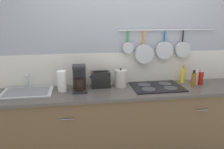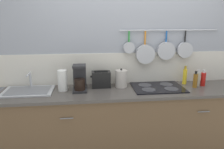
% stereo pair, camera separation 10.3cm
% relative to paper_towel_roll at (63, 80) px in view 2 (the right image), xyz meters
% --- Properties ---
extents(wall_back, '(7.20, 0.15, 2.60)m').
position_rel_paper_towel_roll_xyz_m(wall_back, '(0.83, 0.25, 0.23)').
color(wall_back, '#999EA8').
rests_on(wall_back, ground_plane).
extents(cabinet_base, '(3.08, 0.55, 0.89)m').
position_rel_paper_towel_roll_xyz_m(cabinet_base, '(0.83, -0.07, -0.60)').
color(cabinet_base, brown).
rests_on(cabinet_base, ground_plane).
extents(countertop, '(3.12, 0.58, 0.03)m').
position_rel_paper_towel_roll_xyz_m(countertop, '(0.83, -0.07, -0.14)').
color(countertop, '#4C4742').
rests_on(countertop, cabinet_base).
extents(sink_basin, '(0.57, 0.39, 0.20)m').
position_rel_paper_towel_roll_xyz_m(sink_basin, '(-0.40, 0.00, -0.11)').
color(sink_basin, '#B7BABF').
rests_on(sink_basin, countertop).
extents(paper_towel_roll, '(0.11, 0.11, 0.25)m').
position_rel_paper_towel_roll_xyz_m(paper_towel_roll, '(0.00, 0.00, 0.00)').
color(paper_towel_roll, white).
rests_on(paper_towel_roll, countertop).
extents(coffee_maker, '(0.17, 0.20, 0.31)m').
position_rel_paper_towel_roll_xyz_m(coffee_maker, '(0.20, -0.02, 0.01)').
color(coffee_maker, '#262628').
rests_on(coffee_maker, countertop).
extents(toaster, '(0.25, 0.14, 0.20)m').
position_rel_paper_towel_roll_xyz_m(toaster, '(0.46, 0.08, -0.02)').
color(toaster, black).
rests_on(toaster, countertop).
extents(kettle, '(0.15, 0.15, 0.23)m').
position_rel_paper_towel_roll_xyz_m(kettle, '(0.71, 0.07, -0.02)').
color(kettle, beige).
rests_on(kettle, countertop).
extents(cooktop, '(0.62, 0.46, 0.01)m').
position_rel_paper_towel_roll_xyz_m(cooktop, '(1.15, -0.03, -0.12)').
color(cooktop, black).
rests_on(cooktop, countertop).
extents(bottle_olive_oil, '(0.05, 0.05, 0.24)m').
position_rel_paper_towel_roll_xyz_m(bottle_olive_oil, '(1.55, 0.09, -0.02)').
color(bottle_olive_oil, yellow).
rests_on(bottle_olive_oil, countertop).
extents(bottle_cooking_wine, '(0.05, 0.05, 0.21)m').
position_rel_paper_towel_roll_xyz_m(bottle_cooking_wine, '(1.61, -0.07, -0.03)').
color(bottle_cooking_wine, '#8C5919').
rests_on(bottle_cooking_wine, countertop).
extents(bottle_sesame_oil, '(0.05, 0.05, 0.21)m').
position_rel_paper_towel_roll_xyz_m(bottle_sesame_oil, '(1.68, -0.00, -0.03)').
color(bottle_sesame_oil, '#BFB799').
rests_on(bottle_sesame_oil, countertop).
extents(bottle_vinegar, '(0.06, 0.06, 0.21)m').
position_rel_paper_towel_roll_xyz_m(bottle_vinegar, '(1.75, -0.01, -0.03)').
color(bottle_vinegar, red).
rests_on(bottle_vinegar, countertop).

